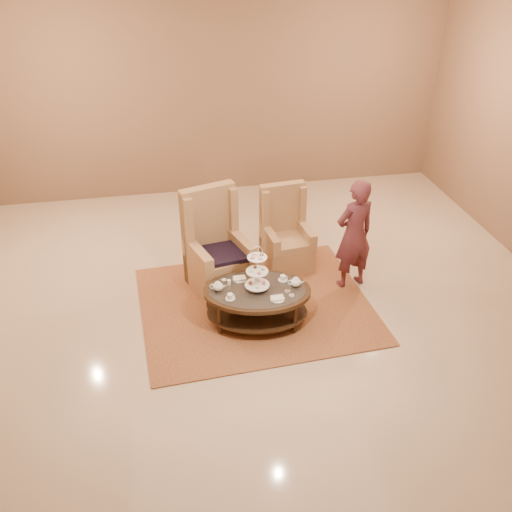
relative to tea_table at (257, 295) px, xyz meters
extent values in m
plane|color=#C9B496|center=(0.11, 0.09, -0.40)|extent=(8.00, 8.00, 0.00)
cube|color=white|center=(0.11, 0.09, -0.40)|extent=(8.00, 8.00, 0.02)
cube|color=#856348|center=(0.11, 4.09, 1.35)|extent=(8.00, 0.04, 3.50)
cube|color=#A46C3A|center=(0.04, 0.34, -0.39)|extent=(3.07, 2.61, 0.02)
cylinder|color=black|center=(-0.49, -0.16, -0.18)|extent=(0.06, 0.06, 0.43)
cylinder|color=black|center=(0.41, -0.31, -0.18)|extent=(0.06, 0.06, 0.43)
cylinder|color=black|center=(-0.41, 0.31, -0.18)|extent=(0.06, 0.06, 0.43)
cylinder|color=black|center=(0.49, 0.16, -0.18)|extent=(0.06, 0.06, 0.43)
cylinder|color=white|center=(0.00, 0.00, 0.36)|extent=(0.01, 0.01, 0.54)
torus|color=white|center=(0.00, 0.00, 0.63)|extent=(0.14, 0.03, 0.14)
cylinder|color=white|center=(0.00, 0.00, 0.16)|extent=(0.35, 0.35, 0.01)
cylinder|color=white|center=(0.00, 0.00, 0.35)|extent=(0.31, 0.31, 0.01)
cylinder|color=white|center=(0.00, 0.00, 0.54)|extent=(0.27, 0.27, 0.01)
cylinder|color=#B65D68|center=(0.08, -0.01, 0.18)|extent=(0.05, 0.05, 0.03)
cylinder|color=tan|center=(0.01, 0.08, 0.18)|extent=(0.05, 0.05, 0.03)
cylinder|color=brown|center=(-0.08, 0.01, 0.18)|extent=(0.05, 0.05, 0.03)
cylinder|color=beige|center=(-0.01, -0.08, 0.18)|extent=(0.05, 0.05, 0.03)
ellipsoid|color=tan|center=(0.07, 0.01, 0.37)|extent=(0.05, 0.05, 0.03)
ellipsoid|color=brown|center=(-0.01, 0.07, 0.37)|extent=(0.05, 0.05, 0.03)
ellipsoid|color=beige|center=(-0.07, -0.01, 0.37)|extent=(0.05, 0.05, 0.03)
ellipsoid|color=#B65D68|center=(0.01, -0.07, 0.37)|extent=(0.05, 0.05, 0.03)
cube|color=brown|center=(0.06, 0.03, 0.56)|extent=(0.05, 0.04, 0.02)
cube|color=beige|center=(-0.03, 0.06, 0.56)|extent=(0.05, 0.04, 0.02)
cube|color=#B65D68|center=(-0.06, -0.03, 0.56)|extent=(0.05, 0.04, 0.02)
cube|color=tan|center=(0.03, -0.06, 0.56)|extent=(0.05, 0.04, 0.02)
ellipsoid|color=white|center=(-0.47, 0.06, 0.15)|extent=(0.15, 0.15, 0.10)
cylinder|color=white|center=(-0.47, 0.06, 0.20)|extent=(0.07, 0.07, 0.01)
sphere|color=white|center=(-0.47, 0.06, 0.22)|extent=(0.02, 0.02, 0.02)
cone|color=white|center=(-0.39, 0.05, 0.16)|extent=(0.08, 0.04, 0.06)
torus|color=white|center=(-0.54, 0.07, 0.15)|extent=(0.07, 0.03, 0.07)
ellipsoid|color=white|center=(0.48, -0.03, 0.15)|extent=(0.15, 0.15, 0.10)
cylinder|color=white|center=(0.48, -0.03, 0.20)|extent=(0.07, 0.07, 0.01)
sphere|color=white|center=(0.48, -0.03, 0.22)|extent=(0.02, 0.02, 0.02)
cone|color=white|center=(0.56, -0.04, 0.16)|extent=(0.08, 0.04, 0.06)
torus|color=white|center=(0.41, -0.02, 0.15)|extent=(0.07, 0.03, 0.07)
cylinder|color=white|center=(-0.35, -0.14, 0.10)|extent=(0.14, 0.14, 0.01)
cylinder|color=white|center=(-0.35, -0.14, 0.13)|extent=(0.08, 0.08, 0.06)
torus|color=white|center=(-0.31, -0.14, 0.13)|extent=(0.04, 0.02, 0.04)
cylinder|color=white|center=(0.35, 0.14, 0.10)|extent=(0.14, 0.14, 0.01)
cylinder|color=white|center=(0.35, 0.14, 0.13)|extent=(0.08, 0.08, 0.06)
torus|color=white|center=(0.39, 0.13, 0.13)|extent=(0.04, 0.02, 0.04)
cylinder|color=white|center=(-0.18, 0.25, 0.10)|extent=(0.20, 0.20, 0.01)
cube|color=beige|center=(-0.18, 0.25, 0.11)|extent=(0.15, 0.11, 0.02)
cylinder|color=white|center=(0.20, -0.25, 0.10)|extent=(0.20, 0.20, 0.01)
cube|color=beige|center=(0.20, -0.25, 0.11)|extent=(0.15, 0.11, 0.02)
cylinder|color=white|center=(-0.32, 0.16, 0.12)|extent=(0.05, 0.05, 0.06)
cylinder|color=white|center=(0.38, -0.22, 0.10)|extent=(0.07, 0.07, 0.02)
cylinder|color=#B65D68|center=(0.38, -0.22, 0.11)|extent=(0.05, 0.05, 0.01)
cylinder|color=white|center=(0.35, -0.12, 0.10)|extent=(0.07, 0.07, 0.02)
cylinder|color=brown|center=(0.35, -0.12, 0.11)|extent=(0.05, 0.05, 0.01)
cylinder|color=white|center=(-0.37, 0.26, 0.10)|extent=(0.07, 0.07, 0.02)
cylinder|color=beige|center=(-0.37, 0.26, 0.11)|extent=(0.05, 0.05, 0.01)
cube|color=#AB7F50|center=(-0.35, 0.84, -0.18)|extent=(0.94, 0.94, 0.45)
cube|color=#AB7F50|center=(-0.33, 0.79, 0.10)|extent=(0.80, 0.80, 0.11)
cube|color=#AB7F50|center=(-0.44, 1.14, 0.29)|extent=(0.76, 0.37, 1.39)
cube|color=#AB7F50|center=(-0.74, 1.00, 0.61)|extent=(0.17, 0.26, 0.64)
cube|color=#AB7F50|center=(-0.13, 1.19, 0.61)|extent=(0.17, 0.26, 0.64)
cube|color=#AB7F50|center=(-0.63, 0.70, 0.19)|extent=(0.33, 0.68, 0.28)
cube|color=#AB7F50|center=(-0.04, 0.88, 0.19)|extent=(0.33, 0.68, 0.28)
cube|color=black|center=(-0.32, 0.76, 0.18)|extent=(0.67, 0.62, 0.06)
cube|color=#AB7F50|center=(0.67, 1.21, -0.21)|extent=(0.70, 0.70, 0.39)
cube|color=#AB7F50|center=(0.68, 1.16, 0.03)|extent=(0.60, 0.60, 0.09)
cube|color=#AB7F50|center=(0.64, 1.47, 0.20)|extent=(0.65, 0.19, 1.19)
cube|color=#AB7F50|center=(0.37, 1.41, 0.47)|extent=(0.11, 0.21, 0.55)
cube|color=#AB7F50|center=(0.92, 1.46, 0.47)|extent=(0.11, 0.21, 0.55)
cube|color=#AB7F50|center=(0.41, 1.13, 0.10)|extent=(0.17, 0.59, 0.24)
cube|color=#AB7F50|center=(0.94, 1.19, 0.10)|extent=(0.17, 0.59, 0.24)
imported|color=#56252B|center=(1.42, 0.59, 0.38)|extent=(0.65, 0.51, 1.56)
camera|label=1|loc=(-1.09, -5.61, 4.03)|focal=40.00mm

